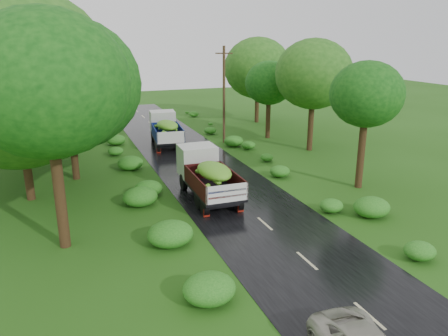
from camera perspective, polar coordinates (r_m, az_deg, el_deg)
ground at (r=18.99m, az=10.77°, el=-11.85°), size 120.00×120.00×0.00m
road at (r=22.92m, az=4.25°, el=-6.32°), size 6.50×80.00×0.02m
road_lines at (r=23.75m, az=3.23°, el=-5.41°), size 0.12×69.60×0.00m
truck_near at (r=25.07m, az=-2.27°, el=-0.60°), size 2.33×6.31×2.64m
truck_far at (r=37.62m, az=-7.66°, el=5.21°), size 2.85×6.41×2.61m
utility_pole at (r=37.67m, az=-0.01°, el=9.63°), size 1.38×0.61×8.22m
trees_left at (r=33.30m, az=-23.28°, el=11.76°), size 7.74×35.39×10.26m
trees_right at (r=38.74m, az=8.30°, el=11.76°), size 6.39×24.82×7.71m
shrubs at (r=30.70m, az=-2.83°, el=0.49°), size 11.90×44.00×0.70m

